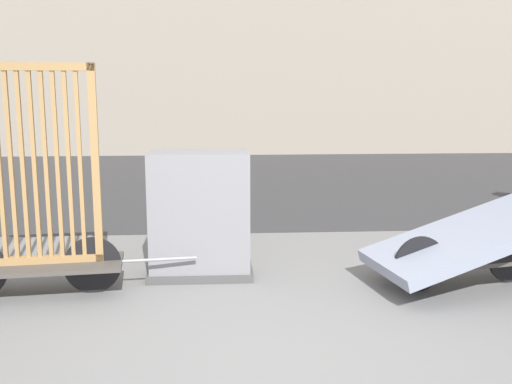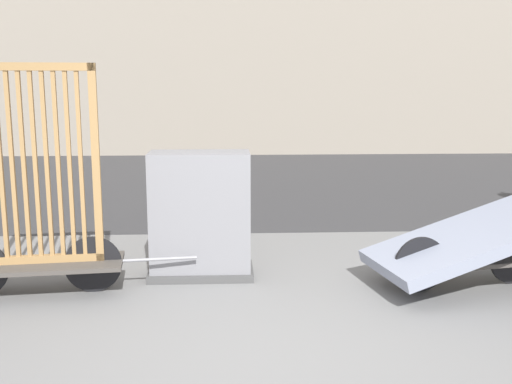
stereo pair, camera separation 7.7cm
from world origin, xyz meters
name	(u,v)px [view 2 (the right image)]	position (x,y,z in m)	size (l,w,h in m)	color
ground_plane	(266,364)	(0.00, 0.00, 0.00)	(60.00, 60.00, 0.00)	slate
road_strip	(241,180)	(0.00, 8.06, 0.00)	(56.00, 8.68, 0.01)	#38383A
bike_cart_with_bedframe	(34,214)	(-2.03, 1.51, 0.76)	(2.29, 0.74, 2.12)	#4C4742
bike_cart_with_mattress	(470,242)	(2.04, 1.51, 0.45)	(2.46, 1.35, 0.80)	#4C4742
utility_cabinet	(200,219)	(-0.54, 1.99, 0.60)	(1.06, 0.55, 1.27)	#4C4C4C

